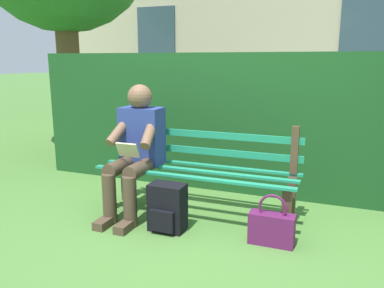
# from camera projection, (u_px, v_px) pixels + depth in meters

# --- Properties ---
(ground) EXTENTS (60.00, 60.00, 0.00)m
(ground) POSITION_uv_depth(u_px,v_px,m) (196.00, 216.00, 3.48)
(ground) COLOR #477533
(park_bench) EXTENTS (1.78, 0.46, 0.84)m
(park_bench) POSITION_uv_depth(u_px,v_px,m) (199.00, 170.00, 3.45)
(park_bench) COLOR #4C3828
(park_bench) RESTS_ON ground
(person_seated) EXTENTS (0.44, 0.73, 1.16)m
(person_seated) POSITION_uv_depth(u_px,v_px,m) (136.00, 147.00, 3.45)
(person_seated) COLOR navy
(person_seated) RESTS_ON ground
(hedge_backdrop) EXTENTS (5.10, 0.66, 1.50)m
(hedge_backdrop) POSITION_uv_depth(u_px,v_px,m) (265.00, 120.00, 4.12)
(hedge_backdrop) COLOR #19471E
(hedge_backdrop) RESTS_ON ground
(backpack) EXTENTS (0.29, 0.25, 0.39)m
(backpack) POSITION_uv_depth(u_px,v_px,m) (167.00, 208.00, 3.16)
(backpack) COLOR black
(backpack) RESTS_ON ground
(handbag) EXTENTS (0.34, 0.13, 0.40)m
(handbag) POSITION_uv_depth(u_px,v_px,m) (272.00, 227.00, 2.93)
(handbag) COLOR #59194C
(handbag) RESTS_ON ground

